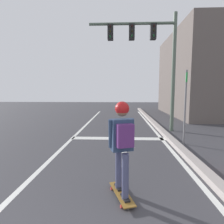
% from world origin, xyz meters
% --- Properties ---
extents(lane_line_center, '(0.12, 20.00, 0.01)m').
position_xyz_m(lane_line_center, '(-0.67, 6.00, 0.00)').
color(lane_line_center, silver).
rests_on(lane_line_center, ground).
extents(lane_line_curbside, '(0.12, 20.00, 0.01)m').
position_xyz_m(lane_line_curbside, '(2.68, 6.00, 0.00)').
color(lane_line_curbside, silver).
rests_on(lane_line_curbside, ground).
extents(stop_bar, '(3.51, 0.40, 0.01)m').
position_xyz_m(stop_bar, '(1.08, 6.62, 0.00)').
color(stop_bar, silver).
rests_on(stop_bar, ground).
extents(lane_arrow_stem, '(0.16, 1.40, 0.01)m').
position_xyz_m(lane_arrow_stem, '(1.25, 4.65, 0.00)').
color(lane_arrow_stem, silver).
rests_on(lane_arrow_stem, ground).
extents(lane_arrow_head, '(0.71, 0.71, 0.01)m').
position_xyz_m(lane_arrow_head, '(1.25, 5.50, 0.00)').
color(lane_arrow_head, silver).
rests_on(lane_arrow_head, ground).
extents(curb_strip, '(0.24, 24.00, 0.14)m').
position_xyz_m(curb_strip, '(2.93, 6.00, 0.07)').
color(curb_strip, '#A59B95').
rests_on(curb_strip, ground).
extents(skateboard, '(0.45, 0.83, 0.08)m').
position_xyz_m(skateboard, '(1.17, 2.70, 0.06)').
color(skateboard, brown).
rests_on(skateboard, ground).
extents(skater, '(0.41, 0.58, 1.53)m').
position_xyz_m(skater, '(1.18, 2.68, 1.03)').
color(skater, '#444769').
rests_on(skater, skateboard).
extents(traffic_signal_mast, '(3.74, 0.34, 5.08)m').
position_xyz_m(traffic_signal_mast, '(2.37, 8.12, 3.63)').
color(traffic_signal_mast, '#546555').
rests_on(traffic_signal_mast, ground).
extents(street_sign_post, '(0.16, 0.43, 2.46)m').
position_xyz_m(street_sign_post, '(3.27, 5.97, 1.60)').
color(street_sign_post, slate).
rests_on(street_sign_post, ground).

